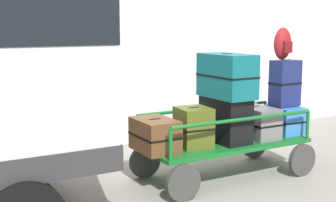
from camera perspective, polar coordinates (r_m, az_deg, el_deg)
ground_plane at (r=5.92m, az=-0.23°, el=-10.28°), size 40.00×40.00×0.00m
luggage_cart at (r=6.16m, az=6.93°, el=-5.80°), size 2.28×1.03×0.49m
cart_railing at (r=6.07m, az=7.01°, el=-1.96°), size 2.16×0.89×0.39m
suitcase_left_bottom at (r=5.58m, az=-1.63°, el=-4.21°), size 0.43×0.62×0.40m
suitcase_midleft_bottom at (r=5.77m, az=3.15°, el=-3.24°), size 0.43×0.45×0.50m
suitcase_center_bottom at (r=6.07m, az=7.07°, el=-2.29°), size 0.42×0.69×0.58m
suitcase_center_middle at (r=5.97m, az=7.25°, el=3.10°), size 0.44×0.79×0.57m
suitcase_midright_bottom at (r=6.42m, az=10.55°, el=-2.49°), size 0.39×0.74×0.42m
suitcase_right_bottom at (r=6.72m, az=14.16°, el=-2.23°), size 0.42×0.55×0.38m
suitcase_right_middle at (r=6.65m, az=14.20°, el=2.15°), size 0.41×0.28×0.64m
backpack at (r=6.61m, az=13.94°, el=6.84°), size 0.27×0.22×0.44m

